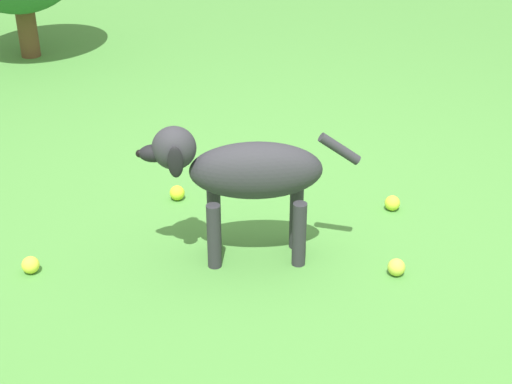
{
  "coord_description": "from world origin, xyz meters",
  "views": [
    {
      "loc": [
        2.28,
        1.2,
        1.59
      ],
      "look_at": [
        0.25,
        -0.08,
        0.28
      ],
      "focal_mm": 51.91,
      "sensor_mm": 36.0,
      "label": 1
    }
  ],
  "objects_px": {
    "dog": "(243,173)",
    "tennis_ball_1": "(396,267)",
    "tennis_ball_2": "(31,265)",
    "tennis_ball_4": "(392,203)",
    "tennis_ball_0": "(177,193)"
  },
  "relations": [
    {
      "from": "dog",
      "to": "tennis_ball_1",
      "type": "height_order",
      "value": "dog"
    },
    {
      "from": "dog",
      "to": "tennis_ball_2",
      "type": "xyz_separation_m",
      "value": [
        0.52,
        -0.61,
        -0.33
      ]
    },
    {
      "from": "tennis_ball_4",
      "to": "tennis_ball_2",
      "type": "bearing_deg",
      "value": -39.54
    },
    {
      "from": "dog",
      "to": "tennis_ball_4",
      "type": "height_order",
      "value": "dog"
    },
    {
      "from": "tennis_ball_1",
      "to": "tennis_ball_4",
      "type": "xyz_separation_m",
      "value": [
        -0.44,
        -0.2,
        0.0
      ]
    },
    {
      "from": "dog",
      "to": "tennis_ball_1",
      "type": "distance_m",
      "value": 0.67
    },
    {
      "from": "tennis_ball_0",
      "to": "tennis_ball_4",
      "type": "relative_size",
      "value": 1.0
    },
    {
      "from": "tennis_ball_0",
      "to": "tennis_ball_2",
      "type": "xyz_separation_m",
      "value": [
        0.74,
        -0.12,
        0.0
      ]
    },
    {
      "from": "dog",
      "to": "tennis_ball_0",
      "type": "xyz_separation_m",
      "value": [
        -0.22,
        -0.49,
        -0.33
      ]
    },
    {
      "from": "dog",
      "to": "tennis_ball_4",
      "type": "xyz_separation_m",
      "value": [
        -0.64,
        0.34,
        -0.33
      ]
    },
    {
      "from": "tennis_ball_0",
      "to": "tennis_ball_2",
      "type": "relative_size",
      "value": 1.0
    },
    {
      "from": "tennis_ball_2",
      "to": "tennis_ball_0",
      "type": "bearing_deg",
      "value": 170.82
    },
    {
      "from": "tennis_ball_2",
      "to": "tennis_ball_4",
      "type": "xyz_separation_m",
      "value": [
        -1.16,
        0.96,
        0.0
      ]
    },
    {
      "from": "tennis_ball_4",
      "to": "tennis_ball_0",
      "type": "bearing_deg",
      "value": -63.35
    },
    {
      "from": "tennis_ball_2",
      "to": "tennis_ball_1",
      "type": "bearing_deg",
      "value": 121.61
    }
  ]
}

